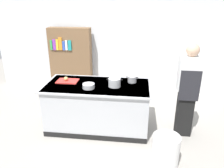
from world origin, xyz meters
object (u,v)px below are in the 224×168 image
Objects in this scene: stock_pot at (115,82)px; trash_bin at (166,151)px; sauce_pan at (132,79)px; onion at (66,79)px; person_chef at (188,89)px; mixing_bowl at (89,86)px; bookshelf at (71,60)px.

trash_bin is (0.88, -0.89, -0.72)m from stock_pot.
trash_bin is (0.57, -1.15, -0.71)m from sauce_pan.
stock_pot is (0.95, -0.13, 0.02)m from onion.
mixing_bowl is at bearing 100.83° from person_chef.
sauce_pan is at bearing -43.13° from bookshelf.
onion is 2.22m from trash_bin.
onion is 1.27m from sauce_pan.
bookshelf reaches higher than sauce_pan.
sauce_pan is at bearing 5.50° from onion.
sauce_pan is 1.46m from trash_bin.
onion is 0.34× the size of sauce_pan.
person_chef reaches higher than onion.
person_chef reaches higher than bookshelf.
stock_pot is at bearing -53.09° from bookshelf.
sauce_pan is 0.86m from mixing_bowl.
mixing_bowl is at bearing -152.46° from sauce_pan.
stock_pot reaches higher than trash_bin.
bookshelf is (-1.38, 1.84, -0.12)m from stock_pot.
mixing_bowl is at bearing -162.54° from stock_pot.
sauce_pan is (0.31, 0.25, -0.02)m from stock_pot.
person_chef reaches higher than sauce_pan.
stock_pot is 1.29m from person_chef.
stock_pot reaches higher than mixing_bowl.
bookshelf is at bearing 136.87° from sauce_pan.
onion reaches higher than mixing_bowl.
stock_pot is at bearing -140.61° from sauce_pan.
sauce_pan reaches higher than onion.
person_chef reaches higher than trash_bin.
onion is at bearing -174.50° from sauce_pan.
mixing_bowl reaches higher than trash_bin.
sauce_pan is at bearing 116.41° from trash_bin.
mixing_bowl is at bearing -28.53° from onion.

